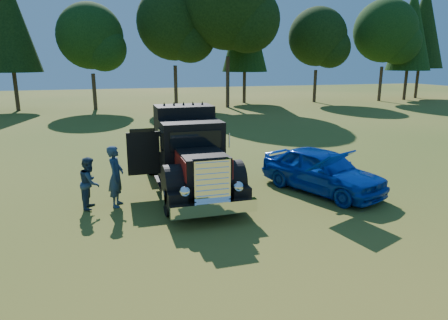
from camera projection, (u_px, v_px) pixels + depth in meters
ground at (217, 211)px, 12.45m from camera, size 120.00×120.00×0.00m
treeline at (147, 22)px, 36.38m from camera, size 72.10×24.04×14.51m
diamond_t_truck at (189, 157)px, 14.08m from camera, size 3.38×7.16×3.00m
hotrod_coupe at (322, 170)px, 14.19m from camera, size 3.50×4.98×1.89m
spectator_near at (116, 176)px, 12.72m from camera, size 0.65×0.82×1.98m
spectator_far at (90, 183)px, 12.59m from camera, size 0.77×0.91×1.66m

